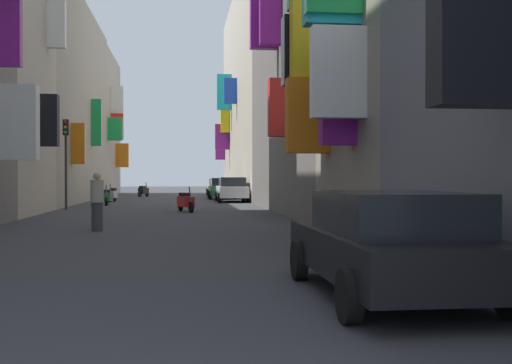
{
  "coord_description": "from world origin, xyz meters",
  "views": [
    {
      "loc": [
        0.91,
        -2.01,
        1.58
      ],
      "look_at": [
        4.85,
        31.55,
        1.29
      ],
      "focal_mm": 44.28,
      "sensor_mm": 36.0,
      "label": 1
    }
  ],
  "objects_px": {
    "scooter_red": "(186,202)",
    "parked_car_black": "(390,241)",
    "parked_car_yellow": "(219,187)",
    "scooter_black": "(143,191)",
    "scooter_silver": "(112,194)",
    "parked_car_white": "(232,189)",
    "traffic_light_near_corner": "(66,148)",
    "parked_car_green": "(222,188)",
    "scooter_green": "(107,197)",
    "pedestrian_near_left": "(97,202)"
  },
  "relations": [
    {
      "from": "scooter_red",
      "to": "parked_car_black",
      "type": "bearing_deg",
      "value": -82.94
    },
    {
      "from": "parked_car_yellow",
      "to": "scooter_black",
      "type": "relative_size",
      "value": 2.42
    },
    {
      "from": "parked_car_black",
      "to": "scooter_silver",
      "type": "bearing_deg",
      "value": 102.26
    },
    {
      "from": "scooter_red",
      "to": "scooter_silver",
      "type": "bearing_deg",
      "value": 110.69
    },
    {
      "from": "parked_car_white",
      "to": "parked_car_yellow",
      "type": "height_order",
      "value": "parked_car_white"
    },
    {
      "from": "parked_car_yellow",
      "to": "traffic_light_near_corner",
      "type": "bearing_deg",
      "value": -111.95
    },
    {
      "from": "scooter_black",
      "to": "traffic_light_near_corner",
      "type": "distance_m",
      "value": 19.16
    },
    {
      "from": "scooter_silver",
      "to": "scooter_red",
      "type": "height_order",
      "value": "same"
    },
    {
      "from": "parked_car_black",
      "to": "parked_car_yellow",
      "type": "relative_size",
      "value": 1.08
    },
    {
      "from": "scooter_silver",
      "to": "scooter_black",
      "type": "distance_m",
      "value": 9.57
    },
    {
      "from": "parked_car_green",
      "to": "traffic_light_near_corner",
      "type": "height_order",
      "value": "traffic_light_near_corner"
    },
    {
      "from": "scooter_green",
      "to": "scooter_black",
      "type": "distance_m",
      "value": 14.33
    },
    {
      "from": "parked_car_white",
      "to": "parked_car_yellow",
      "type": "distance_m",
      "value": 12.8
    },
    {
      "from": "parked_car_yellow",
      "to": "traffic_light_near_corner",
      "type": "height_order",
      "value": "traffic_light_near_corner"
    },
    {
      "from": "parked_car_white",
      "to": "traffic_light_near_corner",
      "type": "relative_size",
      "value": 1.03
    },
    {
      "from": "parked_car_green",
      "to": "parked_car_black",
      "type": "distance_m",
      "value": 36.4
    },
    {
      "from": "scooter_black",
      "to": "pedestrian_near_left",
      "type": "distance_m",
      "value": 31.04
    },
    {
      "from": "parked_car_green",
      "to": "traffic_light_near_corner",
      "type": "bearing_deg",
      "value": -121.53
    },
    {
      "from": "parked_car_green",
      "to": "parked_car_yellow",
      "type": "distance_m",
      "value": 7.69
    },
    {
      "from": "scooter_green",
      "to": "scooter_red",
      "type": "distance_m",
      "value": 8.28
    },
    {
      "from": "scooter_silver",
      "to": "scooter_black",
      "type": "height_order",
      "value": "same"
    },
    {
      "from": "parked_car_white",
      "to": "parked_car_yellow",
      "type": "bearing_deg",
      "value": 90.23
    },
    {
      "from": "traffic_light_near_corner",
      "to": "parked_car_green",
      "type": "bearing_deg",
      "value": 58.47
    },
    {
      "from": "parked_car_black",
      "to": "parked_car_yellow",
      "type": "bearing_deg",
      "value": 89.54
    },
    {
      "from": "scooter_red",
      "to": "pedestrian_near_left",
      "type": "relative_size",
      "value": 1.12
    },
    {
      "from": "parked_car_yellow",
      "to": "scooter_red",
      "type": "relative_size",
      "value": 2.13
    },
    {
      "from": "traffic_light_near_corner",
      "to": "scooter_silver",
      "type": "bearing_deg",
      "value": 82.94
    },
    {
      "from": "parked_car_yellow",
      "to": "scooter_red",
      "type": "xyz_separation_m",
      "value": [
        -2.88,
        -23.68,
        -0.28
      ]
    },
    {
      "from": "parked_car_white",
      "to": "scooter_green",
      "type": "xyz_separation_m",
      "value": [
        -7.21,
        -3.79,
        -0.34
      ]
    },
    {
      "from": "parked_car_yellow",
      "to": "pedestrian_near_left",
      "type": "distance_m",
      "value": 33.8
    },
    {
      "from": "parked_car_yellow",
      "to": "scooter_silver",
      "type": "relative_size",
      "value": 2.17
    },
    {
      "from": "scooter_black",
      "to": "pedestrian_near_left",
      "type": "bearing_deg",
      "value": -89.0
    },
    {
      "from": "parked_car_green",
      "to": "parked_car_white",
      "type": "bearing_deg",
      "value": -86.48
    },
    {
      "from": "scooter_green",
      "to": "parked_car_yellow",
      "type": "bearing_deg",
      "value": 66.67
    },
    {
      "from": "parked_car_yellow",
      "to": "parked_car_white",
      "type": "bearing_deg",
      "value": -89.77
    },
    {
      "from": "scooter_silver",
      "to": "pedestrian_near_left",
      "type": "distance_m",
      "value": 21.64
    },
    {
      "from": "parked_car_black",
      "to": "scooter_green",
      "type": "relative_size",
      "value": 2.29
    },
    {
      "from": "parked_car_green",
      "to": "scooter_green",
      "type": "height_order",
      "value": "parked_car_green"
    },
    {
      "from": "scooter_green",
      "to": "traffic_light_near_corner",
      "type": "height_order",
      "value": "traffic_light_near_corner"
    },
    {
      "from": "parked_car_yellow",
      "to": "parked_car_black",
      "type": "bearing_deg",
      "value": -90.46
    },
    {
      "from": "parked_car_white",
      "to": "parked_car_black",
      "type": "xyz_separation_m",
      "value": [
        -0.4,
        -31.28,
        -0.07
      ]
    },
    {
      "from": "scooter_red",
      "to": "pedestrian_near_left",
      "type": "bearing_deg",
      "value": -105.07
    },
    {
      "from": "scooter_green",
      "to": "pedestrian_near_left",
      "type": "height_order",
      "value": "pedestrian_near_left"
    },
    {
      "from": "scooter_red",
      "to": "scooter_black",
      "type": "bearing_deg",
      "value": 98.37
    },
    {
      "from": "parked_car_green",
      "to": "scooter_green",
      "type": "distance_m",
      "value": 11.27
    },
    {
      "from": "parked_car_white",
      "to": "scooter_green",
      "type": "distance_m",
      "value": 8.16
    },
    {
      "from": "scooter_green",
      "to": "traffic_light_near_corner",
      "type": "xyz_separation_m",
      "value": [
        -1.37,
        -4.56,
        2.46
      ]
    },
    {
      "from": "scooter_green",
      "to": "scooter_silver",
      "type": "xyz_separation_m",
      "value": [
        -0.21,
        4.8,
        -0.0
      ]
    },
    {
      "from": "parked_car_yellow",
      "to": "scooter_red",
      "type": "bearing_deg",
      "value": -96.93
    },
    {
      "from": "parked_car_black",
      "to": "pedestrian_near_left",
      "type": "distance_m",
      "value": 11.9
    }
  ]
}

